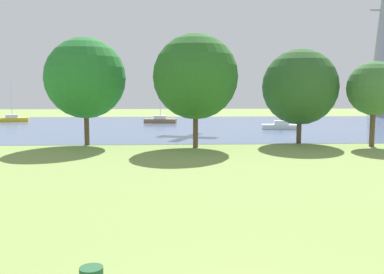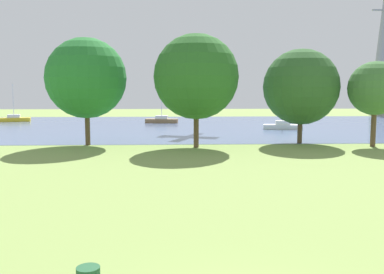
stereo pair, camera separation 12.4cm
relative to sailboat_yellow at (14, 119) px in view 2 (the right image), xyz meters
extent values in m
plane|color=#7F994C|center=(26.62, -37.02, -0.45)|extent=(160.00, 160.00, 0.00)
cube|color=slate|center=(26.62, -9.02, -0.44)|extent=(140.00, 40.00, 0.02)
cube|color=yellow|center=(0.00, 0.00, -0.13)|extent=(5.02, 2.61, 0.60)
cube|color=white|center=(0.00, 0.00, 0.42)|extent=(2.01, 1.50, 0.50)
cylinder|color=silver|center=(0.00, 0.00, 2.88)|extent=(0.10, 0.10, 5.43)
cube|color=white|center=(38.71, -14.77, -0.13)|extent=(4.99, 2.30, 0.60)
cube|color=white|center=(38.71, -14.77, 0.42)|extent=(1.96, 1.39, 0.50)
cylinder|color=silver|center=(38.71, -14.77, 3.10)|extent=(0.10, 0.10, 5.86)
cube|color=brown|center=(23.20, -3.67, -0.13)|extent=(4.95, 2.10, 0.60)
cube|color=white|center=(23.20, -3.67, 0.42)|extent=(1.93, 1.32, 0.50)
cylinder|color=silver|center=(23.20, -3.67, 3.26)|extent=(0.10, 0.10, 6.18)
cylinder|color=brown|center=(17.33, -28.97, 1.29)|extent=(0.44, 0.44, 3.49)
sphere|color=#24722D|center=(17.33, -28.97, 5.54)|extent=(7.14, 7.14, 7.14)
cylinder|color=brown|center=(27.00, -30.86, 1.31)|extent=(0.44, 0.44, 3.53)
sphere|color=#286224|center=(27.00, -30.86, 5.62)|extent=(7.26, 7.26, 7.26)
cylinder|color=brown|center=(36.79, -28.42, 0.94)|extent=(0.44, 0.44, 2.79)
sphere|color=#2D5A29|center=(36.79, -28.42, 4.77)|extent=(6.96, 6.96, 6.96)
cylinder|color=brown|center=(42.55, -30.92, 1.28)|extent=(0.44, 0.44, 3.47)
sphere|color=#3D6E36|center=(42.55, -30.92, 4.65)|extent=(4.66, 4.66, 4.66)
cone|color=gray|center=(65.55, 14.11, 13.99)|extent=(4.40, 4.40, 28.88)
camera|label=1|loc=(25.02, -67.01, 4.50)|focal=39.49mm
camera|label=2|loc=(25.15, -67.01, 4.50)|focal=39.49mm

